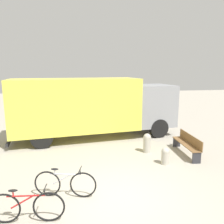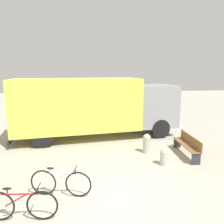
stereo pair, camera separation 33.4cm
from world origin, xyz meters
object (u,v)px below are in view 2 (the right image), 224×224
bollard_near_bench (164,156)px  park_bench (188,144)px  delivery_truck (95,105)px  bicycle_near (20,205)px  bollard_far_bench (147,143)px  bicycle_middle (61,183)px

bollard_near_bench → park_bench: bearing=30.5°
delivery_truck → bollard_near_bench: size_ratio=13.33×
bicycle_near → bollard_near_bench: 5.18m
park_bench → bollard_far_bench: 1.71m
delivery_truck → bicycle_near: bearing=-115.1°
bicycle_near → bollard_far_bench: bearing=48.2°
bicycle_middle → bollard_near_bench: (3.67, 1.61, -0.05)m
park_bench → bicycle_near: park_bench is taller
bicycle_middle → bollard_far_bench: size_ratio=2.07×
delivery_truck → bicycle_near: 6.86m
park_bench → bollard_far_bench: (-1.63, 0.51, -0.03)m
bollard_near_bench → bicycle_near: bearing=-150.5°
park_bench → bicycle_near: 6.73m
delivery_truck → park_bench: size_ratio=4.34×
park_bench → bollard_near_bench: bearing=123.2°
delivery_truck → bollard_near_bench: 4.72m
park_bench → bollard_far_bench: bearing=75.4°
bollard_near_bench → bollard_far_bench: size_ratio=0.77×
park_bench → bollard_far_bench: park_bench is taller
bicycle_near → bicycle_middle: size_ratio=1.02×
bicycle_near → bicycle_middle: bearing=54.0°
delivery_truck → bicycle_middle: bearing=-109.9°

